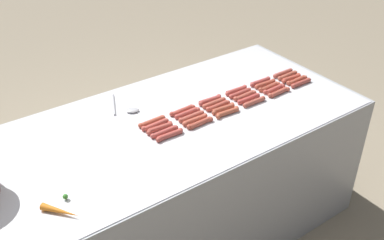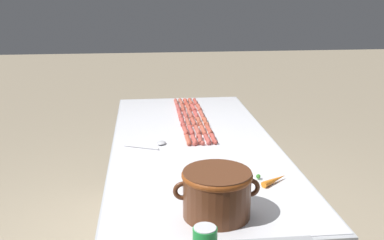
{
  "view_description": "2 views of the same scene",
  "coord_description": "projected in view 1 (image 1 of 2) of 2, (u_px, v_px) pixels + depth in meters",
  "views": [
    {
      "loc": [
        -1.71,
        0.98,
        2.14
      ],
      "look_at": [
        -0.12,
        -0.15,
        0.88
      ],
      "focal_mm": 42.39,
      "sensor_mm": 36.0,
      "label": 1
    },
    {
      "loc": [
        0.3,
        2.61,
        1.74
      ],
      "look_at": [
        -0.0,
        -0.15,
        0.93
      ],
      "focal_mm": 42.53,
      "sensor_mm": 36.0,
      "label": 2
    }
  ],
  "objects": [
    {
      "name": "hot_dog_19",
      "position": [
        265.0,
        84.0,
        2.73
      ],
      "size": [
        0.03,
        0.16,
        0.03
      ],
      "color": "#AF4A38",
      "rests_on": "griddle_counter"
    },
    {
      "name": "hot_dog_22",
      "position": [
        188.0,
        113.0,
        2.45
      ],
      "size": [
        0.03,
        0.16,
        0.03
      ],
      "color": "#B74A40",
      "rests_on": "griddle_counter"
    },
    {
      "name": "hot_dog_3",
      "position": [
        227.0,
        112.0,
        2.46
      ],
      "size": [
        0.04,
        0.16,
        0.03
      ],
      "color": "#B45339",
      "rests_on": "griddle_counter"
    },
    {
      "name": "hot_dog_8",
      "position": [
        249.0,
        99.0,
        2.58
      ],
      "size": [
        0.03,
        0.16,
        0.03
      ],
      "color": "#B7453E",
      "rests_on": "griddle_counter"
    },
    {
      "name": "hot_dog_17",
      "position": [
        160.0,
        128.0,
        2.33
      ],
      "size": [
        0.04,
        0.16,
        0.03
      ],
      "color": "#AC493D",
      "rests_on": "griddle_counter"
    },
    {
      "name": "ground_plane",
      "position": [
        162.0,
        237.0,
        2.81
      ],
      "size": [
        20.0,
        20.0,
        0.0
      ],
      "primitive_type": "plane",
      "color": "gray"
    },
    {
      "name": "hot_dog_18",
      "position": [
        288.0,
        76.0,
        2.82
      ],
      "size": [
        0.04,
        0.16,
        0.03
      ],
      "color": "#AC533F",
      "rests_on": "griddle_counter"
    },
    {
      "name": "carrot",
      "position": [
        60.0,
        210.0,
        1.83
      ],
      "size": [
        0.16,
        0.13,
        0.03
      ],
      "color": "orange",
      "rests_on": "griddle_counter"
    },
    {
      "name": "hot_dog_27",
      "position": [
        210.0,
        100.0,
        2.57
      ],
      "size": [
        0.04,
        0.16,
        0.03
      ],
      "color": "#B0463F",
      "rests_on": "griddle_counter"
    },
    {
      "name": "hot_dog_26",
      "position": [
        236.0,
        90.0,
        2.66
      ],
      "size": [
        0.03,
        0.16,
        0.03
      ],
      "color": "#B94A42",
      "rests_on": "griddle_counter"
    },
    {
      "name": "hot_dog_28",
      "position": [
        182.0,
        110.0,
        2.47
      ],
      "size": [
        0.03,
        0.16,
        0.03
      ],
      "color": "#B1473B",
      "rests_on": "griddle_counter"
    },
    {
      "name": "hot_dog_0",
      "position": [
        301.0,
        83.0,
        2.74
      ],
      "size": [
        0.03,
        0.16,
        0.03
      ],
      "color": "#AC463B",
      "rests_on": "griddle_counter"
    },
    {
      "name": "hot_dog_10",
      "position": [
        195.0,
        120.0,
        2.39
      ],
      "size": [
        0.03,
        0.16,
        0.03
      ],
      "color": "#B7523D",
      "rests_on": "griddle_counter"
    },
    {
      "name": "hot_dog_15",
      "position": [
        218.0,
        106.0,
        2.51
      ],
      "size": [
        0.03,
        0.16,
        0.03
      ],
      "color": "#B24B3C",
      "rests_on": "griddle_counter"
    },
    {
      "name": "hot_dog_21",
      "position": [
        214.0,
        103.0,
        2.54
      ],
      "size": [
        0.03,
        0.16,
        0.03
      ],
      "color": "#AD503E",
      "rests_on": "griddle_counter"
    },
    {
      "name": "hot_dog_9",
      "position": [
        223.0,
        109.0,
        2.49
      ],
      "size": [
        0.04,
        0.16,
        0.03
      ],
      "color": "#AD513A",
      "rests_on": "griddle_counter"
    },
    {
      "name": "hot_dog_16",
      "position": [
        191.0,
        117.0,
        2.42
      ],
      "size": [
        0.03,
        0.16,
        0.03
      ],
      "color": "#B25142",
      "rests_on": "griddle_counter"
    },
    {
      "name": "hot_dog_6",
      "position": [
        297.0,
        80.0,
        2.77
      ],
      "size": [
        0.04,
        0.16,
        0.03
      ],
      "color": "#B34F3A",
      "rests_on": "griddle_counter"
    },
    {
      "name": "hot_dog_12",
      "position": [
        291.0,
        78.0,
        2.79
      ],
      "size": [
        0.04,
        0.16,
        0.03
      ],
      "color": "#B74938",
      "rests_on": "griddle_counter"
    },
    {
      "name": "hot_dog_5",
      "position": [
        170.0,
        135.0,
        2.27
      ],
      "size": [
        0.03,
        0.16,
        0.03
      ],
      "color": "#B1463C",
      "rests_on": "griddle_counter"
    },
    {
      "name": "serving_spoon",
      "position": [
        126.0,
        108.0,
        2.5
      ],
      "size": [
        0.26,
        0.15,
        0.02
      ],
      "color": "#B7B7BC",
      "rests_on": "griddle_counter"
    },
    {
      "name": "griddle_counter",
      "position": [
        159.0,
        187.0,
        2.59
      ],
      "size": [
        1.0,
        2.32,
        0.83
      ],
      "color": "#ADAFB5",
      "rests_on": "ground_plane"
    },
    {
      "name": "hot_dog_25",
      "position": [
        260.0,
        82.0,
        2.75
      ],
      "size": [
        0.03,
        0.16,
        0.03
      ],
      "color": "#AC4540",
      "rests_on": "griddle_counter"
    },
    {
      "name": "hot_dog_7",
      "position": [
        274.0,
        89.0,
        2.67
      ],
      "size": [
        0.04,
        0.16,
        0.03
      ],
      "color": "#B64A41",
      "rests_on": "griddle_counter"
    },
    {
      "name": "hot_dog_24",
      "position": [
        283.0,
        73.0,
        2.85
      ],
      "size": [
        0.03,
        0.16,
        0.03
      ],
      "color": "#AB4E42",
      "rests_on": "griddle_counter"
    },
    {
      "name": "hot_dog_11",
      "position": [
        164.0,
        132.0,
        2.3
      ],
      "size": [
        0.03,
        0.16,
        0.03
      ],
      "color": "#B24841",
      "rests_on": "griddle_counter"
    },
    {
      "name": "hot_dog_2",
      "position": [
        254.0,
        102.0,
        2.55
      ],
      "size": [
        0.03,
        0.16,
        0.03
      ],
      "color": "#B15140",
      "rests_on": "griddle_counter"
    },
    {
      "name": "hot_dog_13",
      "position": [
        269.0,
        87.0,
        2.7
      ],
      "size": [
        0.04,
        0.16,
        0.03
      ],
      "color": "#AC4B38",
      "rests_on": "griddle_counter"
    },
    {
      "name": "hot_dog_23",
      "position": [
        155.0,
        125.0,
        2.35
      ],
      "size": [
        0.03,
        0.16,
        0.03
      ],
      "color": "#B84C41",
      "rests_on": "griddle_counter"
    },
    {
      "name": "hot_dog_1",
      "position": [
        279.0,
        92.0,
        2.64
      ],
      "size": [
        0.04,
        0.16,
        0.03
      ],
      "color": "#B54F3E",
      "rests_on": "griddle_counter"
    },
    {
      "name": "hot_dog_29",
      "position": [
        152.0,
        122.0,
        2.38
      ],
      "size": [
        0.03,
        0.16,
        0.03
      ],
      "color": "#B34D38",
      "rests_on": "griddle_counter"
    },
    {
      "name": "hot_dog_20",
      "position": [
        240.0,
        93.0,
        2.63
      ],
      "size": [
        0.03,
        0.16,
        0.03
      ],
      "color": "#AB473D",
      "rests_on": "griddle_counter"
    },
    {
      "name": "hot_dog_14",
      "position": [
        245.0,
        96.0,
        2.61
      ],
      "size": [
        0.04,
        0.16,
        0.03
      ],
      "color": "#AE5040",
      "rests_on": "griddle_counter"
    },
    {
      "name": "hot_dog_4",
      "position": [
        200.0,
        123.0,
        2.37
      ],
      "size": [
        0.03,
        0.16,
        0.03
      ],
      "color": "#AD4A38",
      "rests_on": "griddle_counter"
    }
  ]
}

